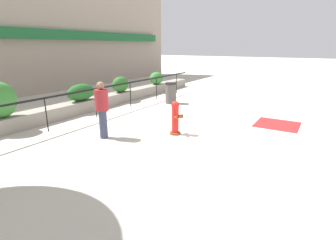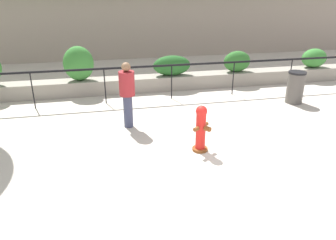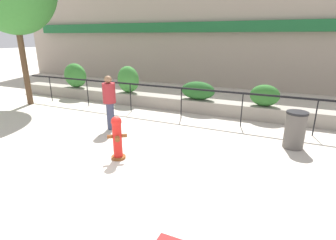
{
  "view_description": "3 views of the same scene",
  "coord_description": "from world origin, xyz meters",
  "px_view_note": "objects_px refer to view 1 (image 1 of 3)",
  "views": [
    {
      "loc": [
        -7.1,
        -2.78,
        2.74
      ],
      "look_at": [
        -0.1,
        1.5,
        0.4
      ],
      "focal_mm": 28.0,
      "sensor_mm": 36.0,
      "label": 1
    },
    {
      "loc": [
        -2.31,
        -5.16,
        3.51
      ],
      "look_at": [
        -0.9,
        1.34,
        0.75
      ],
      "focal_mm": 35.0,
      "sensor_mm": 36.0,
      "label": 2
    },
    {
      "loc": [
        3.36,
        -3.66,
        2.89
      ],
      "look_at": [
        0.56,
        2.5,
        0.71
      ],
      "focal_mm": 28.0,
      "sensor_mm": 36.0,
      "label": 3
    }
  ],
  "objects_px": {
    "hedge_bush_2": "(81,92)",
    "fire_hydrant": "(175,117)",
    "hedge_bush_1": "(0,100)",
    "trash_bin": "(171,93)",
    "hedge_bush_3": "(120,84)",
    "hedge_bush_4": "(156,78)",
    "pedestrian": "(102,107)"
  },
  "relations": [
    {
      "from": "hedge_bush_2",
      "to": "fire_hydrant",
      "type": "relative_size",
      "value": 1.25
    },
    {
      "from": "hedge_bush_1",
      "to": "fire_hydrant",
      "type": "height_order",
      "value": "hedge_bush_1"
    },
    {
      "from": "hedge_bush_2",
      "to": "trash_bin",
      "type": "bearing_deg",
      "value": -33.65
    },
    {
      "from": "hedge_bush_3",
      "to": "hedge_bush_4",
      "type": "bearing_deg",
      "value": 0.0
    },
    {
      "from": "hedge_bush_1",
      "to": "hedge_bush_2",
      "type": "xyz_separation_m",
      "value": [
        3.19,
        0.0,
        -0.22
      ]
    },
    {
      "from": "hedge_bush_1",
      "to": "hedge_bush_4",
      "type": "height_order",
      "value": "hedge_bush_1"
    },
    {
      "from": "pedestrian",
      "to": "hedge_bush_3",
      "type": "bearing_deg",
      "value": 35.6
    },
    {
      "from": "pedestrian",
      "to": "trash_bin",
      "type": "bearing_deg",
      "value": 8.55
    },
    {
      "from": "hedge_bush_1",
      "to": "hedge_bush_3",
      "type": "bearing_deg",
      "value": 0.0
    },
    {
      "from": "hedge_bush_4",
      "to": "hedge_bush_3",
      "type": "bearing_deg",
      "value": 180.0
    },
    {
      "from": "pedestrian",
      "to": "trash_bin",
      "type": "height_order",
      "value": "pedestrian"
    },
    {
      "from": "hedge_bush_2",
      "to": "pedestrian",
      "type": "height_order",
      "value": "pedestrian"
    },
    {
      "from": "hedge_bush_1",
      "to": "hedge_bush_2",
      "type": "relative_size",
      "value": 0.86
    },
    {
      "from": "hedge_bush_3",
      "to": "hedge_bush_4",
      "type": "xyz_separation_m",
      "value": [
        3.21,
        0.0,
        -0.02
      ]
    },
    {
      "from": "hedge_bush_4",
      "to": "trash_bin",
      "type": "height_order",
      "value": "hedge_bush_4"
    },
    {
      "from": "hedge_bush_2",
      "to": "pedestrian",
      "type": "bearing_deg",
      "value": -121.16
    },
    {
      "from": "hedge_bush_3",
      "to": "fire_hydrant",
      "type": "relative_size",
      "value": 0.94
    },
    {
      "from": "hedge_bush_3",
      "to": "pedestrian",
      "type": "bearing_deg",
      "value": -144.4
    },
    {
      "from": "trash_bin",
      "to": "hedge_bush_2",
      "type": "bearing_deg",
      "value": 146.35
    },
    {
      "from": "hedge_bush_2",
      "to": "trash_bin",
      "type": "height_order",
      "value": "hedge_bush_2"
    },
    {
      "from": "hedge_bush_2",
      "to": "hedge_bush_3",
      "type": "xyz_separation_m",
      "value": [
        2.47,
        0.0,
        0.03
      ]
    },
    {
      "from": "hedge_bush_1",
      "to": "trash_bin",
      "type": "bearing_deg",
      "value": -19.14
    },
    {
      "from": "hedge_bush_1",
      "to": "hedge_bush_2",
      "type": "distance_m",
      "value": 3.2
    },
    {
      "from": "hedge_bush_3",
      "to": "fire_hydrant",
      "type": "bearing_deg",
      "value": -121.11
    },
    {
      "from": "hedge_bush_4",
      "to": "fire_hydrant",
      "type": "height_order",
      "value": "hedge_bush_4"
    },
    {
      "from": "hedge_bush_2",
      "to": "trash_bin",
      "type": "xyz_separation_m",
      "value": [
        3.48,
        -2.31,
        -0.34
      ]
    },
    {
      "from": "hedge_bush_3",
      "to": "trash_bin",
      "type": "height_order",
      "value": "hedge_bush_3"
    },
    {
      "from": "hedge_bush_3",
      "to": "hedge_bush_1",
      "type": "bearing_deg",
      "value": 180.0
    },
    {
      "from": "hedge_bush_3",
      "to": "trash_bin",
      "type": "distance_m",
      "value": 2.55
    },
    {
      "from": "hedge_bush_1",
      "to": "hedge_bush_2",
      "type": "bearing_deg",
      "value": 0.0
    },
    {
      "from": "hedge_bush_1",
      "to": "trash_bin",
      "type": "height_order",
      "value": "hedge_bush_1"
    },
    {
      "from": "fire_hydrant",
      "to": "pedestrian",
      "type": "distance_m",
      "value": 2.28
    }
  ]
}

